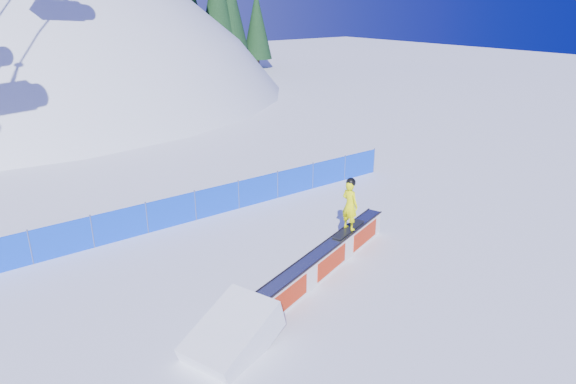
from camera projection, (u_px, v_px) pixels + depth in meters
ground at (234, 273)px, 16.43m from camera, size 160.00×160.00×0.00m
snow_hill at (32, 265)px, 54.09m from camera, size 64.00×64.00×64.00m
safety_fence at (172, 212)px, 19.57m from camera, size 22.05×0.05×1.30m
rail_box at (325, 260)px, 16.32m from camera, size 7.16×2.91×0.89m
snow_ramp at (233, 348)px, 12.88m from camera, size 2.85×2.28×1.55m
snowboarder at (350, 205)px, 17.06m from camera, size 1.79×0.89×1.86m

